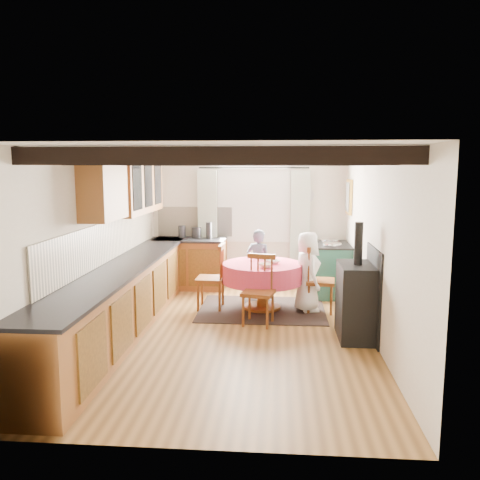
# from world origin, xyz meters

# --- Properties ---
(floor) EXTENTS (3.60, 5.50, 0.00)m
(floor) POSITION_xyz_m (0.00, 0.00, 0.00)
(floor) COLOR olive
(floor) RESTS_ON ground
(ceiling) EXTENTS (3.60, 5.50, 0.00)m
(ceiling) POSITION_xyz_m (0.00, 0.00, 2.40)
(ceiling) COLOR white
(ceiling) RESTS_ON ground
(wall_back) EXTENTS (3.60, 0.00, 2.40)m
(wall_back) POSITION_xyz_m (0.00, 2.75, 1.20)
(wall_back) COLOR silver
(wall_back) RESTS_ON ground
(wall_front) EXTENTS (3.60, 0.00, 2.40)m
(wall_front) POSITION_xyz_m (0.00, -2.75, 1.20)
(wall_front) COLOR silver
(wall_front) RESTS_ON ground
(wall_left) EXTENTS (0.00, 5.50, 2.40)m
(wall_left) POSITION_xyz_m (-1.80, 0.00, 1.20)
(wall_left) COLOR silver
(wall_left) RESTS_ON ground
(wall_right) EXTENTS (0.00, 5.50, 2.40)m
(wall_right) POSITION_xyz_m (1.80, 0.00, 1.20)
(wall_right) COLOR silver
(wall_right) RESTS_ON ground
(beam_a) EXTENTS (3.60, 0.16, 0.16)m
(beam_a) POSITION_xyz_m (0.00, -2.00, 2.31)
(beam_a) COLOR black
(beam_a) RESTS_ON ceiling
(beam_b) EXTENTS (3.60, 0.16, 0.16)m
(beam_b) POSITION_xyz_m (0.00, -1.00, 2.31)
(beam_b) COLOR black
(beam_b) RESTS_ON ceiling
(beam_c) EXTENTS (3.60, 0.16, 0.16)m
(beam_c) POSITION_xyz_m (0.00, 0.00, 2.31)
(beam_c) COLOR black
(beam_c) RESTS_ON ceiling
(beam_d) EXTENTS (3.60, 0.16, 0.16)m
(beam_d) POSITION_xyz_m (0.00, 1.00, 2.31)
(beam_d) COLOR black
(beam_d) RESTS_ON ceiling
(beam_e) EXTENTS (3.60, 0.16, 0.16)m
(beam_e) POSITION_xyz_m (0.00, 2.00, 2.31)
(beam_e) COLOR black
(beam_e) RESTS_ON ceiling
(splash_left) EXTENTS (0.02, 4.50, 0.55)m
(splash_left) POSITION_xyz_m (-1.78, 0.30, 1.20)
(splash_left) COLOR beige
(splash_left) RESTS_ON wall_left
(splash_back) EXTENTS (1.40, 0.02, 0.55)m
(splash_back) POSITION_xyz_m (-1.00, 2.73, 1.20)
(splash_back) COLOR beige
(splash_back) RESTS_ON wall_back
(base_cabinet_left) EXTENTS (0.60, 5.30, 0.88)m
(base_cabinet_left) POSITION_xyz_m (-1.50, 0.00, 0.44)
(base_cabinet_left) COLOR brown
(base_cabinet_left) RESTS_ON floor
(base_cabinet_back) EXTENTS (1.30, 0.60, 0.88)m
(base_cabinet_back) POSITION_xyz_m (-1.05, 2.45, 0.44)
(base_cabinet_back) COLOR brown
(base_cabinet_back) RESTS_ON floor
(worktop_left) EXTENTS (0.64, 5.30, 0.04)m
(worktop_left) POSITION_xyz_m (-1.48, 0.00, 0.90)
(worktop_left) COLOR black
(worktop_left) RESTS_ON base_cabinet_left
(worktop_back) EXTENTS (1.30, 0.64, 0.04)m
(worktop_back) POSITION_xyz_m (-1.05, 2.43, 0.90)
(worktop_back) COLOR black
(worktop_back) RESTS_ON base_cabinet_back
(wall_cabinet_glass) EXTENTS (0.34, 1.80, 0.90)m
(wall_cabinet_glass) POSITION_xyz_m (-1.63, 1.20, 1.95)
(wall_cabinet_glass) COLOR brown
(wall_cabinet_glass) RESTS_ON wall_left
(wall_cabinet_solid) EXTENTS (0.34, 0.90, 0.70)m
(wall_cabinet_solid) POSITION_xyz_m (-1.63, -0.30, 1.90)
(wall_cabinet_solid) COLOR brown
(wall_cabinet_solid) RESTS_ON wall_left
(window_frame) EXTENTS (1.34, 0.03, 1.54)m
(window_frame) POSITION_xyz_m (0.10, 2.73, 1.60)
(window_frame) COLOR white
(window_frame) RESTS_ON wall_back
(window_pane) EXTENTS (1.20, 0.01, 1.40)m
(window_pane) POSITION_xyz_m (0.10, 2.74, 1.60)
(window_pane) COLOR white
(window_pane) RESTS_ON wall_back
(curtain_left) EXTENTS (0.35, 0.10, 2.10)m
(curtain_left) POSITION_xyz_m (-0.75, 2.65, 1.10)
(curtain_left) COLOR #9FB790
(curtain_left) RESTS_ON wall_back
(curtain_right) EXTENTS (0.35, 0.10, 2.10)m
(curtain_right) POSITION_xyz_m (0.95, 2.65, 1.10)
(curtain_right) COLOR #9FB790
(curtain_right) RESTS_ON wall_back
(curtain_rod) EXTENTS (2.00, 0.03, 0.03)m
(curtain_rod) POSITION_xyz_m (0.10, 2.65, 2.20)
(curtain_rod) COLOR black
(curtain_rod) RESTS_ON wall_back
(wall_picture) EXTENTS (0.04, 0.50, 0.60)m
(wall_picture) POSITION_xyz_m (1.77, 2.30, 1.70)
(wall_picture) COLOR gold
(wall_picture) RESTS_ON wall_right
(wall_plate) EXTENTS (0.30, 0.02, 0.30)m
(wall_plate) POSITION_xyz_m (1.05, 2.72, 1.70)
(wall_plate) COLOR silver
(wall_plate) RESTS_ON wall_back
(rug) EXTENTS (1.95, 1.51, 0.01)m
(rug) POSITION_xyz_m (0.32, 1.13, 0.01)
(rug) COLOR black
(rug) RESTS_ON floor
(dining_table) EXTENTS (1.23, 1.23, 0.74)m
(dining_table) POSITION_xyz_m (0.32, 1.13, 0.37)
(dining_table) COLOR #C13F68
(dining_table) RESTS_ON floor
(chair_near) EXTENTS (0.51, 0.53, 0.99)m
(chair_near) POSITION_xyz_m (0.29, 0.40, 0.50)
(chair_near) COLOR brown
(chair_near) RESTS_ON floor
(chair_left) EXTENTS (0.48, 0.46, 1.03)m
(chair_left) POSITION_xyz_m (-0.49, 1.14, 0.52)
(chair_left) COLOR brown
(chair_left) RESTS_ON floor
(chair_right) EXTENTS (0.51, 0.49, 1.03)m
(chair_right) POSITION_xyz_m (1.22, 1.12, 0.51)
(chair_right) COLOR brown
(chair_right) RESTS_ON floor
(aga_range) EXTENTS (0.64, 0.99, 0.92)m
(aga_range) POSITION_xyz_m (1.47, 2.17, 0.46)
(aga_range) COLOR #1E4A3D
(aga_range) RESTS_ON floor
(cast_iron_stove) EXTENTS (0.46, 0.76, 1.52)m
(cast_iron_stove) POSITION_xyz_m (1.58, -0.04, 0.76)
(cast_iron_stove) COLOR black
(cast_iron_stove) RESTS_ON floor
(child_far) EXTENTS (0.50, 0.41, 1.19)m
(child_far) POSITION_xyz_m (0.24, 1.76, 0.59)
(child_far) COLOR slate
(child_far) RESTS_ON floor
(child_right) EXTENTS (0.55, 0.69, 1.24)m
(child_right) POSITION_xyz_m (1.01, 1.13, 0.62)
(child_right) COLOR white
(child_right) RESTS_ON floor
(bowl_a) EXTENTS (0.28, 0.28, 0.05)m
(bowl_a) POSITION_xyz_m (0.48, 1.14, 0.77)
(bowl_a) COLOR silver
(bowl_a) RESTS_ON dining_table
(bowl_b) EXTENTS (0.28, 0.28, 0.06)m
(bowl_b) POSITION_xyz_m (0.38, 0.81, 0.77)
(bowl_b) COLOR silver
(bowl_b) RESTS_ON dining_table
(cup) EXTENTS (0.12, 0.12, 0.09)m
(cup) POSITION_xyz_m (0.40, 1.18, 0.79)
(cup) COLOR silver
(cup) RESTS_ON dining_table
(canister_tall) EXTENTS (0.13, 0.13, 0.23)m
(canister_tall) POSITION_xyz_m (-1.21, 2.53, 1.03)
(canister_tall) COLOR #262628
(canister_tall) RESTS_ON worktop_back
(canister_wide) EXTENTS (0.17, 0.17, 0.19)m
(canister_wide) POSITION_xyz_m (-0.95, 2.55, 1.02)
(canister_wide) COLOR #262628
(canister_wide) RESTS_ON worktop_back
(canister_slim) EXTENTS (0.11, 0.11, 0.30)m
(canister_slim) POSITION_xyz_m (-0.70, 2.44, 1.07)
(canister_slim) COLOR #262628
(canister_slim) RESTS_ON worktop_back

